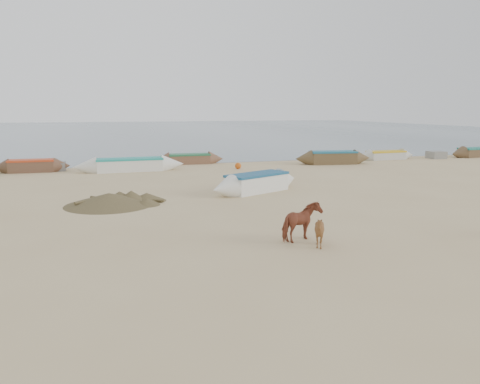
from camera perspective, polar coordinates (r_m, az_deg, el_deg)
The scene contains 8 objects.
ground at distance 14.41m, azimuth 4.67°, elevation -6.61°, with size 140.00×140.00×0.00m, color tan.
sea at distance 95.04m, azimuth -13.93°, elevation 7.35°, with size 160.00×160.00×0.00m, color slate.
cow_adult at distance 14.89m, azimuth 7.47°, elevation -3.68°, with size 0.66×1.44×1.22m, color brown.
calf_front at distance 14.31m, azimuth 9.68°, elevation -4.78°, with size 0.80×0.90×0.99m, color brown.
near_canoe at distance 23.55m, azimuth 2.09°, elevation 1.16°, with size 5.75×1.26×0.94m, color white, non-canonical shape.
debris_pile at distance 21.11m, azimuth -15.68°, elevation -0.83°, with size 3.83×3.83×0.53m, color brown.
waterline_canoes at distance 33.44m, azimuth -7.89°, elevation 3.65°, with size 58.90×5.09×0.98m.
beach_clutter at distance 34.07m, azimuth -1.21°, elevation 3.66°, with size 44.08×3.45×0.64m.
Camera 1 is at (-5.12, -12.82, 4.14)m, focal length 35.00 mm.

